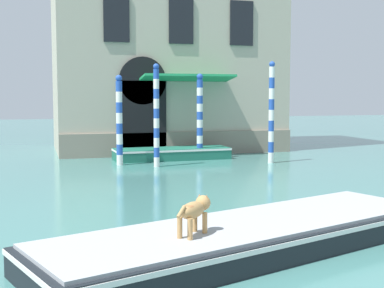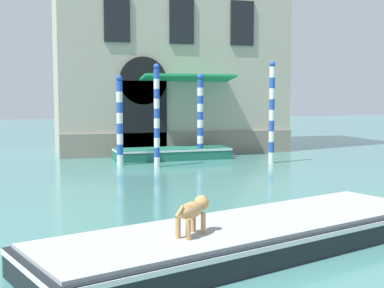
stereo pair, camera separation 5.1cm
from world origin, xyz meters
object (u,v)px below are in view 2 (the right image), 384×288
(mooring_pole_0, at_px, (157,115))
(mooring_pole_1, at_px, (120,120))
(boat_foreground, at_px, (250,235))
(dog_on_deck, at_px, (193,210))
(mooring_pole_3, at_px, (272,112))
(mooring_pole_2, at_px, (200,116))
(boat_moored_near_palazzo, at_px, (172,153))

(mooring_pole_0, bearing_deg, mooring_pole_1, 145.70)
(boat_foreground, xyz_separation_m, mooring_pole_1, (-0.45, 12.16, 1.50))
(dog_on_deck, height_order, mooring_pole_3, mooring_pole_3)
(boat_foreground, relative_size, mooring_pole_0, 2.10)
(dog_on_deck, relative_size, mooring_pole_3, 0.18)
(mooring_pole_1, distance_m, mooring_pole_2, 3.70)
(boat_foreground, xyz_separation_m, dog_on_deck, (-1.20, -0.54, 0.64))
(mooring_pole_1, bearing_deg, mooring_pole_3, -10.01)
(boat_foreground, distance_m, mooring_pole_3, 12.52)
(mooring_pole_2, relative_size, mooring_pole_3, 0.89)
(boat_foreground, relative_size, boat_moored_near_palazzo, 1.66)
(dog_on_deck, relative_size, mooring_pole_1, 0.20)
(mooring_pole_1, xyz_separation_m, mooring_pole_2, (3.57, 0.96, 0.06))
(mooring_pole_3, bearing_deg, boat_moored_near_palazzo, 146.48)
(boat_foreground, height_order, dog_on_deck, dog_on_deck)
(boat_moored_near_palazzo, relative_size, mooring_pole_3, 1.22)
(boat_moored_near_palazzo, relative_size, mooring_pole_0, 1.27)
(mooring_pole_0, distance_m, mooring_pole_3, 4.68)
(boat_moored_near_palazzo, bearing_deg, mooring_pole_1, -154.10)
(dog_on_deck, xyz_separation_m, mooring_pole_1, (0.75, 12.70, 0.87))
(mooring_pole_0, height_order, mooring_pole_3, mooring_pole_3)
(mooring_pole_0, distance_m, mooring_pole_1, 1.56)
(boat_foreground, bearing_deg, mooring_pole_1, 73.35)
(boat_foreground, xyz_separation_m, boat_moored_near_palazzo, (1.98, 13.44, -0.02))
(mooring_pole_1, relative_size, mooring_pole_3, 0.86)
(mooring_pole_0, bearing_deg, mooring_pole_3, -2.18)
(boat_moored_near_palazzo, height_order, mooring_pole_0, mooring_pole_0)
(mooring_pole_0, xyz_separation_m, mooring_pole_2, (2.29, 1.83, -0.14))
(boat_foreground, distance_m, mooring_pole_1, 12.26)
(mooring_pole_0, bearing_deg, mooring_pole_2, 38.67)
(dog_on_deck, distance_m, mooring_pole_3, 13.49)
(boat_moored_near_palazzo, bearing_deg, mooring_pole_2, -17.75)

